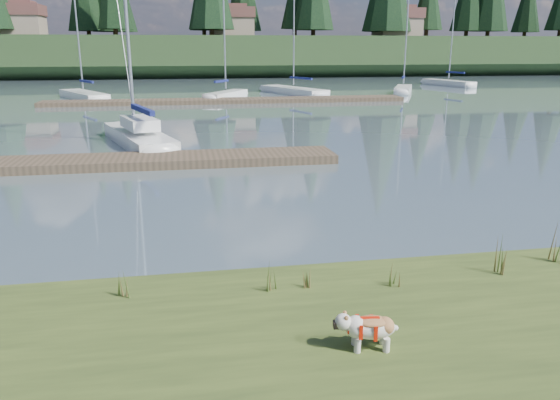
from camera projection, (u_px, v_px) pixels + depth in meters
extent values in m
plane|color=slate|center=(201.00, 103.00, 39.19)|extent=(200.00, 200.00, 0.00)
cube|color=#1D3017|center=(189.00, 57.00, 79.26)|extent=(200.00, 20.00, 5.00)
cylinder|color=silver|center=(357.00, 346.00, 6.65)|extent=(0.09, 0.09, 0.18)
cylinder|color=silver|center=(355.00, 338.00, 6.83)|extent=(0.09, 0.09, 0.18)
cylinder|color=silver|center=(386.00, 345.00, 6.67)|extent=(0.09, 0.09, 0.18)
cylinder|color=silver|center=(383.00, 337.00, 6.84)|extent=(0.09, 0.09, 0.18)
ellipsoid|color=silver|center=(372.00, 328.00, 6.70)|extent=(0.62, 0.37, 0.28)
ellipsoid|color=#AC7140|center=(372.00, 321.00, 6.67)|extent=(0.44, 0.33, 0.10)
ellipsoid|color=silver|center=(343.00, 322.00, 6.66)|extent=(0.23, 0.24, 0.21)
cube|color=black|center=(336.00, 325.00, 6.66)|extent=(0.08, 0.11, 0.08)
cube|color=white|center=(139.00, 139.00, 22.67)|extent=(3.49, 6.89, 0.70)
ellipsoid|color=white|center=(121.00, 129.00, 25.55)|extent=(1.95, 2.19, 0.70)
cube|color=navy|center=(142.00, 110.00, 21.46)|extent=(1.11, 2.98, 0.20)
cube|color=white|center=(140.00, 123.00, 22.15)|extent=(1.76, 2.66, 0.45)
cube|color=#4C3D2C|center=(104.00, 162.00, 18.58)|extent=(16.00, 2.00, 0.30)
cube|color=#4C3D2C|center=(228.00, 101.00, 39.48)|extent=(26.00, 2.20, 0.30)
cube|color=white|center=(84.00, 96.00, 42.23)|extent=(4.73, 7.18, 0.70)
ellipsoid|color=white|center=(70.00, 93.00, 45.01)|extent=(2.30, 2.47, 0.70)
cylinder|color=silver|center=(76.00, 12.00, 40.54)|extent=(0.12, 0.12, 11.28)
cube|color=navy|center=(86.00, 81.00, 41.15)|extent=(1.48, 2.65, 0.20)
cube|color=white|center=(226.00, 96.00, 42.37)|extent=(3.85, 5.34, 0.70)
ellipsoid|color=white|center=(241.00, 93.00, 44.83)|extent=(1.78, 1.89, 0.70)
cylinder|color=silver|center=(224.00, 30.00, 41.04)|extent=(0.12, 0.12, 8.60)
cube|color=navy|center=(221.00, 81.00, 41.37)|extent=(1.28, 1.98, 0.20)
cube|color=white|center=(293.00, 92.00, 46.55)|extent=(4.68, 8.02, 0.70)
ellipsoid|color=white|center=(269.00, 89.00, 49.77)|extent=(2.42, 2.66, 0.70)
cylinder|color=silver|center=(294.00, 9.00, 44.73)|extent=(0.12, 0.12, 12.19)
cube|color=navy|center=(301.00, 78.00, 45.35)|extent=(1.39, 2.99, 0.20)
cube|color=white|center=(403.00, 90.00, 47.84)|extent=(3.52, 5.55, 0.70)
ellipsoid|color=white|center=(405.00, 88.00, 50.42)|extent=(1.74, 1.89, 0.70)
cylinder|color=silver|center=(407.00, 33.00, 46.52)|extent=(0.12, 0.12, 8.56)
cube|color=navy|center=(403.00, 77.00, 46.82)|extent=(1.13, 2.08, 0.20)
cube|color=white|center=(448.00, 84.00, 56.34)|extent=(3.14, 6.65, 0.70)
ellipsoid|color=white|center=(427.00, 82.00, 59.17)|extent=(1.83, 2.08, 0.70)
cylinder|color=silver|center=(453.00, 29.00, 54.87)|extent=(0.12, 0.12, 9.68)
cube|color=navy|center=(455.00, 72.00, 55.25)|extent=(0.88, 2.54, 0.20)
cone|color=#475B23|center=(269.00, 276.00, 8.34)|extent=(0.03, 0.03, 0.45)
cone|color=brown|center=(277.00, 280.00, 8.30)|extent=(0.03, 0.03, 0.36)
cone|color=#475B23|center=(272.00, 273.00, 8.37)|extent=(0.03, 0.03, 0.50)
cone|color=brown|center=(278.00, 280.00, 8.35)|extent=(0.03, 0.03, 0.32)
cone|color=#475B23|center=(271.00, 279.00, 8.27)|extent=(0.03, 0.03, 0.41)
cone|color=#475B23|center=(304.00, 275.00, 8.40)|extent=(0.03, 0.03, 0.41)
cone|color=brown|center=(312.00, 279.00, 8.36)|extent=(0.03, 0.03, 0.33)
cone|color=#475B23|center=(308.00, 273.00, 8.43)|extent=(0.03, 0.03, 0.46)
cone|color=brown|center=(314.00, 279.00, 8.41)|extent=(0.03, 0.03, 0.29)
cone|color=#475B23|center=(307.00, 279.00, 8.33)|extent=(0.03, 0.03, 0.37)
cone|color=#475B23|center=(500.00, 255.00, 8.91)|extent=(0.03, 0.03, 0.65)
cone|color=brown|center=(508.00, 260.00, 8.88)|extent=(0.03, 0.03, 0.52)
cone|color=#475B23|center=(503.00, 252.00, 8.94)|extent=(0.03, 0.03, 0.71)
cone|color=brown|center=(508.00, 260.00, 8.93)|extent=(0.03, 0.03, 0.45)
cone|color=#475B23|center=(504.00, 258.00, 8.85)|extent=(0.03, 0.03, 0.58)
cone|color=#475B23|center=(120.00, 284.00, 8.11)|extent=(0.03, 0.03, 0.41)
cone|color=brown|center=(127.00, 288.00, 8.07)|extent=(0.03, 0.03, 0.33)
cone|color=#475B23|center=(124.00, 281.00, 8.14)|extent=(0.03, 0.03, 0.45)
cone|color=brown|center=(130.00, 288.00, 8.12)|extent=(0.03, 0.03, 0.29)
cone|color=#475B23|center=(121.00, 287.00, 8.04)|extent=(0.03, 0.03, 0.37)
cone|color=#475B23|center=(391.00, 273.00, 8.50)|extent=(0.03, 0.03, 0.39)
cone|color=brown|center=(399.00, 277.00, 8.46)|extent=(0.03, 0.03, 0.31)
cone|color=#475B23|center=(394.00, 271.00, 8.53)|extent=(0.03, 0.03, 0.43)
cone|color=brown|center=(400.00, 277.00, 8.51)|extent=(0.03, 0.03, 0.27)
cone|color=#475B23|center=(394.00, 277.00, 8.43)|extent=(0.03, 0.03, 0.35)
cone|color=#475B23|center=(555.00, 243.00, 9.42)|extent=(0.03, 0.03, 0.66)
cone|color=#475B23|center=(557.00, 241.00, 9.44)|extent=(0.03, 0.03, 0.72)
cone|color=#475B23|center=(559.00, 247.00, 9.35)|extent=(0.03, 0.03, 0.59)
cube|color=#33281C|center=(266.00, 285.00, 9.22)|extent=(60.00, 0.50, 0.14)
cylinder|color=#382619|center=(116.00, 32.00, 75.72)|extent=(0.60, 0.60, 1.80)
cylinder|color=#382619|center=(212.00, 31.00, 72.20)|extent=(0.60, 0.60, 1.80)
cylinder|color=#382619|center=(295.00, 32.00, 78.00)|extent=(0.60, 0.60, 1.80)
cylinder|color=#382619|center=(386.00, 32.00, 78.27)|extent=(0.60, 0.60, 1.80)
cylinder|color=#382619|center=(466.00, 33.00, 83.45)|extent=(0.60, 0.60, 1.80)
cylinder|color=#382619|center=(560.00, 33.00, 81.83)|extent=(0.60, 0.60, 1.80)
cube|color=gray|center=(19.00, 27.00, 71.68)|extent=(6.00, 5.00, 2.80)
cube|color=brown|center=(17.00, 10.00, 71.11)|extent=(6.30, 5.30, 1.40)
cube|color=brown|center=(16.00, 4.00, 70.89)|extent=(4.20, 3.60, 0.70)
cube|color=gray|center=(231.00, 28.00, 77.31)|extent=(6.00, 5.00, 2.80)
cube|color=brown|center=(231.00, 13.00, 76.74)|extent=(6.30, 5.30, 1.40)
cube|color=brown|center=(231.00, 7.00, 76.52)|extent=(4.20, 3.60, 0.70)
cube|color=gray|center=(397.00, 29.00, 79.42)|extent=(6.00, 5.00, 2.80)
cube|color=brown|center=(398.00, 14.00, 78.85)|extent=(6.30, 5.30, 1.40)
cube|color=brown|center=(398.00, 8.00, 78.63)|extent=(4.20, 3.60, 0.70)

